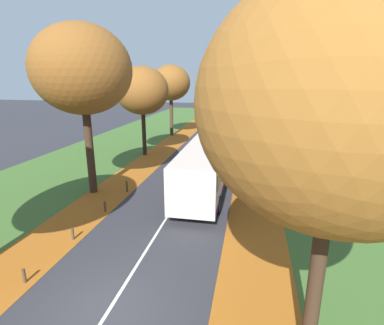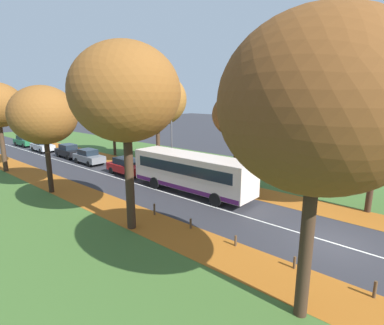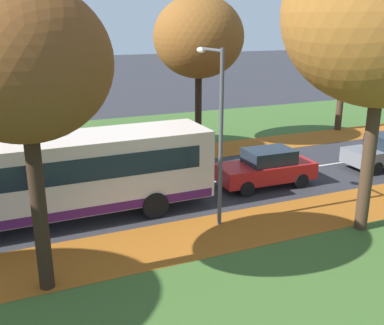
{
  "view_description": "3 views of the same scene",
  "coord_description": "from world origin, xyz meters",
  "px_view_note": "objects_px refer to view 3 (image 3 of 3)",
  "views": [
    {
      "loc": [
        4.15,
        -7.21,
        7.15
      ],
      "look_at": [
        0.35,
        11.76,
        1.64
      ],
      "focal_mm": 28.0,
      "sensor_mm": 36.0,
      "label": 1
    },
    {
      "loc": [
        -15.42,
        -3.73,
        7.45
      ],
      "look_at": [
        1.58,
        11.11,
        2.35
      ],
      "focal_mm": 28.0,
      "sensor_mm": 36.0,
      "label": 2
    },
    {
      "loc": [
        16.78,
        9.16,
        6.77
      ],
      "look_at": [
        1.99,
        15.56,
        1.71
      ],
      "focal_mm": 42.0,
      "sensor_mm": 36.0,
      "label": 3
    }
  ],
  "objects_px": {
    "tree_left_mid": "(199,37)",
    "streetlamp_right": "(217,117)",
    "bus": "(65,173)",
    "tree_left_far": "(348,27)",
    "car_red_lead": "(266,168)",
    "bollard_fifth": "(24,172)",
    "tree_right_near": "(23,64)"
  },
  "relations": [
    {
      "from": "tree_left_mid",
      "to": "streetlamp_right",
      "type": "height_order",
      "value": "tree_left_mid"
    },
    {
      "from": "bus",
      "to": "streetlamp_right",
      "type": "bearing_deg",
      "value": 64.31
    },
    {
      "from": "tree_left_far",
      "to": "tree_left_mid",
      "type": "bearing_deg",
      "value": -89.87
    },
    {
      "from": "streetlamp_right",
      "to": "bus",
      "type": "bearing_deg",
      "value": -115.69
    },
    {
      "from": "tree_left_far",
      "to": "car_red_lead",
      "type": "height_order",
      "value": "tree_left_far"
    },
    {
      "from": "tree_left_mid",
      "to": "bollard_fifth",
      "type": "bearing_deg",
      "value": -76.8
    },
    {
      "from": "tree_right_near",
      "to": "bus",
      "type": "bearing_deg",
      "value": 164.08
    },
    {
      "from": "car_red_lead",
      "to": "tree_left_far",
      "type": "bearing_deg",
      "value": 125.37
    },
    {
      "from": "bus",
      "to": "car_red_lead",
      "type": "relative_size",
      "value": 2.45
    },
    {
      "from": "bollard_fifth",
      "to": "bus",
      "type": "distance_m",
      "value": 5.26
    },
    {
      "from": "streetlamp_right",
      "to": "bus",
      "type": "distance_m",
      "value": 5.65
    },
    {
      "from": "tree_right_near",
      "to": "bollard_fifth",
      "type": "xyz_separation_m",
      "value": [
        -9.23,
        0.03,
        -5.47
      ]
    },
    {
      "from": "tree_right_near",
      "to": "bus",
      "type": "distance_m",
      "value": 6.08
    },
    {
      "from": "tree_left_mid",
      "to": "tree_right_near",
      "type": "bearing_deg",
      "value": -39.83
    },
    {
      "from": "tree_left_mid",
      "to": "streetlamp_right",
      "type": "distance_m",
      "value": 10.36
    },
    {
      "from": "streetlamp_right",
      "to": "bollard_fifth",
      "type": "bearing_deg",
      "value": -140.6
    },
    {
      "from": "streetlamp_right",
      "to": "car_red_lead",
      "type": "bearing_deg",
      "value": 123.19
    },
    {
      "from": "bus",
      "to": "car_red_lead",
      "type": "distance_m",
      "value": 8.37
    },
    {
      "from": "tree_left_mid",
      "to": "car_red_lead",
      "type": "bearing_deg",
      "value": -0.13
    },
    {
      "from": "tree_left_mid",
      "to": "bollard_fifth",
      "type": "distance_m",
      "value": 11.28
    },
    {
      "from": "bus",
      "to": "tree_right_near",
      "type": "bearing_deg",
      "value": -15.92
    },
    {
      "from": "tree_left_far",
      "to": "tree_right_near",
      "type": "distance_m",
      "value": 22.73
    },
    {
      "from": "bollard_fifth",
      "to": "tree_left_mid",
      "type": "bearing_deg",
      "value": 103.2
    },
    {
      "from": "tree_left_far",
      "to": "car_red_lead",
      "type": "bearing_deg",
      "value": -54.63
    },
    {
      "from": "tree_left_far",
      "to": "bollard_fifth",
      "type": "distance_m",
      "value": 20.63
    },
    {
      "from": "tree_left_mid",
      "to": "tree_right_near",
      "type": "relative_size",
      "value": 1.06
    },
    {
      "from": "tree_left_far",
      "to": "car_red_lead",
      "type": "xyz_separation_m",
      "value": [
        7.15,
        -10.07,
        -5.67
      ]
    },
    {
      "from": "tree_left_mid",
      "to": "tree_right_near",
      "type": "distance_m",
      "value": 14.92
    },
    {
      "from": "car_red_lead",
      "to": "tree_right_near",
      "type": "bearing_deg",
      "value": -65.56
    },
    {
      "from": "tree_left_far",
      "to": "bollard_fifth",
      "type": "xyz_separation_m",
      "value": [
        2.26,
        -19.58,
        -6.12
      ]
    },
    {
      "from": "tree_left_mid",
      "to": "car_red_lead",
      "type": "relative_size",
      "value": 1.92
    },
    {
      "from": "tree_right_near",
      "to": "bus",
      "type": "height_order",
      "value": "tree_right_near"
    }
  ]
}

